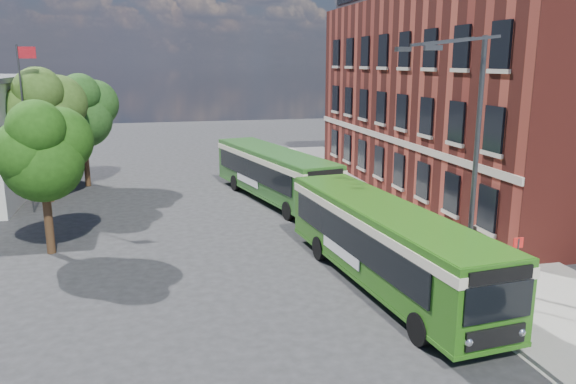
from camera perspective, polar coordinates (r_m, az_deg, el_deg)
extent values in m
plane|color=#252527|center=(21.86, 2.96, -8.75)|extent=(120.00, 120.00, 0.00)
cube|color=#99988B|center=(31.34, 11.15, -2.05)|extent=(6.00, 48.00, 0.15)
cube|color=beige|center=(30.24, 5.87, -2.56)|extent=(0.12, 48.00, 0.01)
cube|color=maroon|center=(37.23, 18.93, 9.12)|extent=(12.00, 26.00, 12.00)
cube|color=beige|center=(34.63, 10.11, 5.37)|extent=(0.12, 26.00, 0.35)
cylinder|color=#36383B|center=(33.33, -25.11, 5.61)|extent=(0.10, 0.10, 9.00)
cube|color=#A4121C|center=(33.04, -25.03, 12.72)|extent=(0.90, 0.02, 0.60)
cylinder|color=#36383B|center=(22.12, 17.68, -8.70)|extent=(0.44, 0.44, 0.30)
cylinder|color=#36383B|center=(20.95, 18.49, 2.44)|extent=(0.18, 0.18, 9.00)
cube|color=#36383B|center=(19.49, 17.19, 14.51)|extent=(2.58, 0.46, 0.37)
cube|color=#36383B|center=(20.54, 15.45, 14.51)|extent=(2.58, 0.46, 0.37)
cube|color=#36383B|center=(18.47, 14.51, 14.00)|extent=(0.55, 0.22, 0.16)
cube|color=#36383B|center=(20.41, 11.61, 14.02)|extent=(0.55, 0.22, 0.16)
cylinder|color=#36383B|center=(20.25, 22.08, -7.76)|extent=(0.08, 0.08, 2.50)
cube|color=red|center=(19.90, 22.35, -4.80)|extent=(0.35, 0.04, 0.35)
cube|color=#286115|center=(20.89, 9.75, -4.81)|extent=(3.68, 12.52, 2.45)
cube|color=#286115|center=(21.31, 9.62, -8.08)|extent=(3.72, 12.56, 0.14)
cube|color=black|center=(20.54, 6.22, -4.64)|extent=(1.10, 10.49, 1.10)
cube|color=black|center=(21.72, 12.36, -3.88)|extent=(1.10, 10.49, 1.10)
cube|color=beige|center=(20.65, 9.84, -2.63)|extent=(3.75, 12.58, 0.32)
cube|color=#286115|center=(20.56, 9.88, -1.66)|extent=(3.57, 12.41, 0.12)
cube|color=black|center=(16.04, 20.59, -10.44)|extent=(2.15, 0.29, 1.05)
cube|color=black|center=(15.76, 20.84, -7.94)|extent=(2.00, 0.27, 0.38)
cube|color=black|center=(16.44, 20.33, -13.66)|extent=(1.90, 0.26, 0.55)
sphere|color=silver|center=(15.97, 17.84, -14.29)|extent=(0.26, 0.26, 0.26)
sphere|color=silver|center=(16.97, 22.57, -12.99)|extent=(0.26, 0.26, 0.26)
cube|color=black|center=(26.21, 3.29, -0.45)|extent=(2.00, 0.27, 0.90)
cube|color=white|center=(21.38, 5.35, -6.02)|extent=(0.35, 3.19, 0.45)
cylinder|color=black|center=(17.32, 13.19, -13.40)|extent=(0.38, 1.02, 1.00)
cylinder|color=black|center=(18.59, 19.45, -11.92)|extent=(0.38, 1.02, 1.00)
cylinder|color=black|center=(23.68, 3.22, -5.72)|extent=(0.38, 1.02, 1.00)
cylinder|color=black|center=(24.63, 8.28, -5.09)|extent=(0.38, 1.02, 1.00)
cube|color=#2A6121|center=(33.51, -1.50, 2.16)|extent=(5.16, 12.59, 2.45)
cube|color=#2A6121|center=(33.78, -1.48, 0.03)|extent=(5.20, 12.64, 0.14)
cube|color=black|center=(33.26, -3.72, 2.27)|extent=(2.40, 10.31, 1.10)
cube|color=black|center=(34.30, 0.24, 2.63)|extent=(2.40, 10.31, 1.10)
cube|color=#F5EEC9|center=(33.37, -1.50, 3.55)|extent=(5.23, 12.67, 0.32)
cube|color=#2A6121|center=(33.31, -1.51, 4.16)|extent=(5.04, 12.47, 0.12)
cube|color=black|center=(28.08, 3.81, 0.35)|extent=(2.11, 0.55, 1.05)
cube|color=black|center=(27.92, 3.84, 1.85)|extent=(1.97, 0.52, 0.38)
cube|color=black|center=(28.31, 3.79, -1.63)|extent=(1.87, 0.50, 0.55)
sphere|color=silver|center=(27.92, 2.26, -1.82)|extent=(0.26, 0.26, 0.26)
sphere|color=silver|center=(28.75, 5.24, -1.43)|extent=(0.26, 0.26, 0.26)
cube|color=black|center=(39.11, -5.32, 4.02)|extent=(1.97, 0.52, 0.90)
cube|color=white|center=(34.04, -4.17, 1.22)|extent=(0.74, 3.13, 0.45)
cylinder|color=black|center=(29.46, 0.02, -1.92)|extent=(0.49, 1.04, 1.00)
cylinder|color=black|center=(30.53, 3.96, -1.41)|extent=(0.49, 1.04, 1.00)
cylinder|color=black|center=(36.38, -5.39, 0.92)|extent=(0.49, 1.04, 1.00)
cylinder|color=black|center=(37.25, -2.02, 1.26)|extent=(0.49, 1.04, 1.00)
imported|color=black|center=(18.41, 22.71, -10.47)|extent=(0.82, 0.76, 1.87)
imported|color=black|center=(23.18, 17.98, -5.38)|extent=(0.93, 0.76, 1.78)
cylinder|color=#3D2916|center=(26.26, -23.14, -2.78)|extent=(0.36, 0.36, 2.85)
sphere|color=#1C450F|center=(25.73, -23.66, 2.79)|extent=(3.37, 3.37, 3.37)
sphere|color=#1C450F|center=(26.00, -22.23, 4.90)|extent=(2.85, 2.85, 2.85)
sphere|color=#1C450F|center=(25.32, -25.23, 3.68)|extent=(2.59, 2.59, 2.59)
sphere|color=#1C450F|center=(24.90, -24.22, 5.90)|extent=(2.33, 2.33, 2.33)
cylinder|color=#3D2916|center=(35.97, -23.13, 1.70)|extent=(0.36, 0.36, 3.37)
sphere|color=#33511C|center=(35.55, -23.57, 6.54)|extent=(3.98, 3.98, 3.98)
sphere|color=#33511C|center=(35.95, -22.34, 8.31)|extent=(3.37, 3.37, 3.37)
sphere|color=#33511C|center=(35.10, -24.92, 7.36)|extent=(3.06, 3.06, 3.06)
sphere|color=#33511C|center=(34.67, -24.05, 9.29)|extent=(2.75, 2.75, 2.75)
cylinder|color=#3D2916|center=(39.69, -19.79, 2.83)|extent=(0.36, 0.36, 3.18)
sphere|color=#204618|center=(39.32, -20.12, 6.97)|extent=(3.76, 3.76, 3.76)
sphere|color=#204618|center=(39.74, -19.09, 8.47)|extent=(3.18, 3.18, 3.18)
sphere|color=#204618|center=(38.85, -21.22, 7.68)|extent=(2.89, 2.89, 2.89)
sphere|color=#204618|center=(38.49, -20.43, 9.32)|extent=(2.60, 2.60, 2.60)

